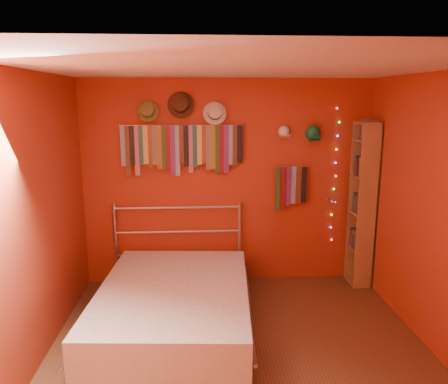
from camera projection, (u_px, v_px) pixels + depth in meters
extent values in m
plane|color=brown|center=(241.00, 358.00, 3.89)|extent=(3.50, 3.50, 0.00)
cube|color=maroon|center=(228.00, 183.00, 5.34)|extent=(3.50, 0.02, 2.50)
cube|color=maroon|center=(446.00, 220.00, 3.73)|extent=(0.02, 3.50, 2.50)
cube|color=maroon|center=(27.00, 227.00, 3.53)|extent=(0.02, 3.50, 2.50)
cube|color=white|center=(244.00, 67.00, 3.37)|extent=(3.50, 3.50, 0.02)
cylinder|color=#ACACB1|center=(181.00, 125.00, 5.11)|extent=(1.45, 0.01, 0.01)
cube|color=#6882B8|center=(123.00, 146.00, 5.11)|extent=(0.06, 0.01, 0.47)
cube|color=#523B1B|center=(128.00, 151.00, 5.12)|extent=(0.06, 0.01, 0.59)
cube|color=black|center=(132.00, 145.00, 5.10)|extent=(0.06, 0.01, 0.46)
cube|color=#B85C7B|center=(137.00, 151.00, 5.13)|extent=(0.06, 0.01, 0.59)
cube|color=#195159|center=(141.00, 145.00, 5.11)|extent=(0.06, 0.01, 0.46)
cube|color=#D1BF53|center=(146.00, 145.00, 5.11)|extent=(0.06, 0.01, 0.45)
cube|color=brown|center=(150.00, 147.00, 5.13)|extent=(0.06, 0.01, 0.51)
cube|color=navy|center=(155.00, 145.00, 5.12)|extent=(0.06, 0.01, 0.46)
cube|color=#885F18|center=(159.00, 148.00, 5.12)|extent=(0.06, 0.01, 0.52)
cube|color=#1C471C|center=(164.00, 147.00, 5.14)|extent=(0.06, 0.01, 0.51)
cube|color=maroon|center=(168.00, 148.00, 5.14)|extent=(0.06, 0.01, 0.54)
cube|color=#571A6A|center=(173.00, 151.00, 5.14)|extent=(0.06, 0.01, 0.60)
cube|color=#7992D7|center=(177.00, 151.00, 5.16)|extent=(0.06, 0.01, 0.60)
cube|color=#4E251A|center=(182.00, 145.00, 5.14)|extent=(0.06, 0.01, 0.45)
cube|color=black|center=(186.00, 146.00, 5.14)|extent=(0.06, 0.01, 0.49)
cube|color=#A7537C|center=(191.00, 149.00, 5.16)|extent=(0.06, 0.01, 0.56)
cube|color=#174D53|center=(195.00, 146.00, 5.15)|extent=(0.06, 0.01, 0.50)
cube|color=gold|center=(200.00, 145.00, 5.15)|extent=(0.06, 0.01, 0.46)
cube|color=maroon|center=(204.00, 145.00, 5.16)|extent=(0.06, 0.01, 0.46)
cube|color=#121752|center=(208.00, 148.00, 5.17)|extent=(0.06, 0.01, 0.53)
cube|color=olive|center=(213.00, 147.00, 5.16)|extent=(0.06, 0.01, 0.52)
cube|color=#25461C|center=(217.00, 150.00, 5.18)|extent=(0.06, 0.01, 0.58)
cube|color=maroon|center=(222.00, 148.00, 5.18)|extent=(0.06, 0.01, 0.54)
cube|color=#501861|center=(226.00, 149.00, 5.18)|extent=(0.06, 0.01, 0.57)
cube|color=#6B85BF|center=(231.00, 145.00, 5.18)|extent=(0.06, 0.01, 0.47)
cube|color=#492918|center=(235.00, 146.00, 5.18)|extent=(0.06, 0.01, 0.48)
cube|color=black|center=(240.00, 144.00, 5.17)|extent=(0.06, 0.01, 0.44)
cylinder|color=#ACACB1|center=(291.00, 167.00, 5.29)|extent=(0.40, 0.01, 0.01)
cube|color=#1C471C|center=(278.00, 189.00, 5.33)|extent=(0.06, 0.01, 0.55)
cube|color=#5F0E0E|center=(283.00, 189.00, 5.33)|extent=(0.06, 0.01, 0.54)
cube|color=#4F1A69|center=(288.00, 186.00, 5.32)|extent=(0.06, 0.01, 0.48)
cube|color=#6C86C0|center=(293.00, 185.00, 5.33)|extent=(0.06, 0.01, 0.46)
cube|color=#4D3019|center=(299.00, 185.00, 5.33)|extent=(0.06, 0.01, 0.46)
cube|color=black|center=(304.00, 185.00, 5.32)|extent=(0.06, 0.01, 0.45)
cylinder|color=olive|center=(148.00, 111.00, 5.04)|extent=(0.26, 0.06, 0.25)
cylinder|color=olive|center=(147.00, 110.00, 4.99)|extent=(0.15, 0.13, 0.17)
cylinder|color=#332314|center=(148.00, 111.00, 5.02)|extent=(0.16, 0.05, 0.16)
cylinder|color=#3F2416|center=(181.00, 105.00, 5.05)|extent=(0.31, 0.08, 0.30)
cylinder|color=#3F2416|center=(180.00, 104.00, 4.99)|extent=(0.18, 0.15, 0.20)
cylinder|color=black|center=(181.00, 105.00, 5.02)|extent=(0.19, 0.06, 0.19)
cylinder|color=beige|center=(215.00, 113.00, 5.09)|extent=(0.27, 0.07, 0.27)
cylinder|color=beige|center=(215.00, 112.00, 5.04)|extent=(0.16, 0.13, 0.18)
cylinder|color=black|center=(215.00, 113.00, 5.07)|extent=(0.17, 0.05, 0.17)
ellipsoid|color=white|center=(284.00, 132.00, 5.19)|extent=(0.16, 0.12, 0.16)
cube|color=white|center=(285.00, 136.00, 5.11)|extent=(0.11, 0.08, 0.05)
ellipsoid|color=#197146|center=(313.00, 133.00, 5.22)|extent=(0.18, 0.14, 0.18)
cube|color=#197146|center=(315.00, 139.00, 5.12)|extent=(0.13, 0.10, 0.05)
sphere|color=#FF3333|center=(337.00, 108.00, 5.18)|extent=(0.02, 0.02, 0.02)
sphere|color=#33FF4C|center=(339.00, 122.00, 5.22)|extent=(0.02, 0.02, 0.02)
sphere|color=#4C66FF|center=(338.00, 136.00, 5.25)|extent=(0.02, 0.02, 0.02)
sphere|color=yellow|center=(336.00, 149.00, 5.29)|extent=(0.02, 0.02, 0.02)
sphere|color=#FF4CCC|center=(336.00, 163.00, 5.32)|extent=(0.02, 0.02, 0.02)
sphere|color=#FF3333|center=(336.00, 176.00, 5.36)|extent=(0.02, 0.02, 0.02)
sphere|color=#33FF4C|center=(334.00, 189.00, 5.39)|extent=(0.02, 0.02, 0.02)
sphere|color=#4C66FF|center=(335.00, 202.00, 5.43)|extent=(0.02, 0.02, 0.02)
sphere|color=yellow|center=(331.00, 215.00, 5.46)|extent=(0.02, 0.02, 0.02)
sphere|color=#FF4CCC|center=(331.00, 227.00, 5.49)|extent=(0.02, 0.02, 0.02)
sphere|color=#FF3333|center=(332.00, 240.00, 5.53)|extent=(0.02, 0.02, 0.02)
cylinder|color=#ACACB1|center=(327.00, 199.00, 5.43)|extent=(0.03, 0.03, 0.03)
cylinder|color=#ACACB1|center=(330.00, 199.00, 5.32)|extent=(0.01, 0.23, 0.07)
sphere|color=white|center=(332.00, 202.00, 5.21)|extent=(0.06, 0.06, 0.06)
cube|color=#9F7547|center=(368.00, 209.00, 5.11)|extent=(0.24, 0.02, 2.00)
cube|color=#9F7547|center=(358.00, 202.00, 5.42)|extent=(0.24, 0.02, 2.00)
cube|color=#9F7547|center=(372.00, 205.00, 5.28)|extent=(0.02, 0.34, 2.00)
cube|color=#9F7547|center=(357.00, 281.00, 5.48)|extent=(0.24, 0.32, 0.02)
cube|color=#9F7547|center=(360.00, 249.00, 5.38)|extent=(0.24, 0.32, 0.02)
cube|color=#9F7547|center=(362.00, 213.00, 5.29)|extent=(0.24, 0.32, 0.02)
cube|color=#9F7547|center=(365.00, 177.00, 5.19)|extent=(0.24, 0.32, 0.02)
cube|color=#9F7547|center=(367.00, 141.00, 5.10)|extent=(0.24, 0.32, 0.02)
cube|color=#9F7547|center=(368.00, 123.00, 5.06)|extent=(0.24, 0.32, 0.02)
cylinder|color=#ACACB1|center=(116.00, 245.00, 5.31)|extent=(0.04, 0.04, 1.03)
cylinder|color=#ACACB1|center=(240.00, 243.00, 5.40)|extent=(0.04, 0.04, 1.03)
cylinder|color=#ACACB1|center=(178.00, 254.00, 5.39)|extent=(1.52, 0.03, 0.03)
cylinder|color=#ACACB1|center=(178.00, 232.00, 5.32)|extent=(1.52, 0.03, 0.03)
cylinder|color=#ACACB1|center=(177.00, 208.00, 5.26)|extent=(1.52, 0.03, 0.03)
cube|color=beige|center=(174.00, 306.00, 4.36)|extent=(1.59, 2.15, 0.41)
cylinder|color=#ACACB1|center=(97.00, 310.00, 4.32)|extent=(0.18, 2.05, 0.03)
cylinder|color=#ACACB1|center=(249.00, 305.00, 4.41)|extent=(0.18, 2.05, 0.03)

